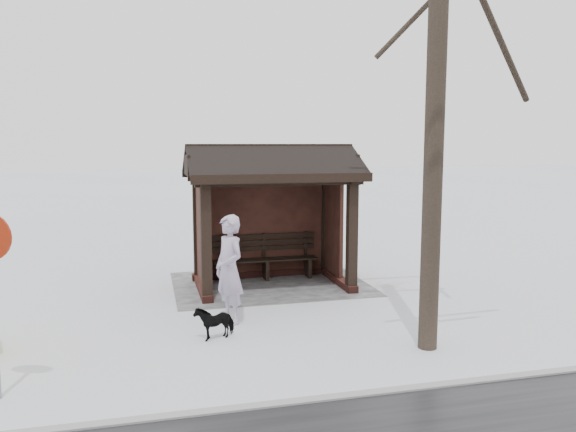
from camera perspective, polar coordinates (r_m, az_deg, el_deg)
name	(u,v)px	position (r m, az deg, el deg)	size (l,w,h in m)	color
ground	(272,286)	(12.34, -1.65, -7.16)	(120.00, 120.00, 0.00)	silver
kerb	(368,394)	(7.36, 8.13, -17.49)	(120.00, 0.15, 0.06)	gray
trampled_patch	(270,284)	(12.53, -1.85, -6.90)	(4.20, 3.20, 0.02)	#95959B
bus_shelter	(270,187)	(12.14, -1.85, 2.97)	(3.60, 2.40, 3.09)	#3D1C16
pedestrian	(229,269)	(9.75, -5.98, -5.42)	(0.69, 0.45, 1.89)	#AA9DB8
dog	(215,322)	(9.22, -7.46, -10.58)	(0.29, 0.63, 0.53)	black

